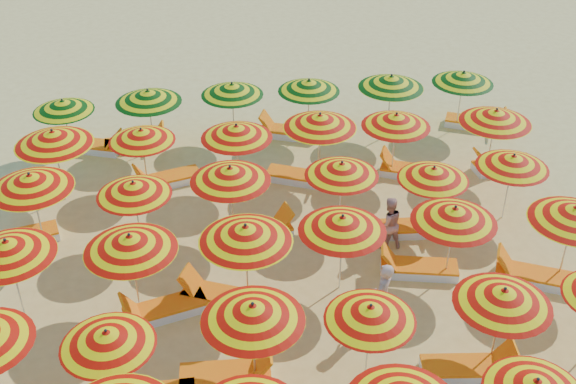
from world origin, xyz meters
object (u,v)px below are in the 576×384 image
object	(u,v)px
umbrella_16	(455,215)
beachgoer_a	(383,296)
umbrella_32	(232,89)
lounger_21	(476,123)
umbrella_12	(7,248)
umbrella_18	(30,182)
umbrella_31	(148,96)
lounger_14	(167,179)
umbrella_24	(53,138)
umbrella_26	(236,132)
umbrella_30	(63,106)
umbrella_22	(434,174)
lounger_5	(228,375)
beachgoer_b	(388,223)
umbrella_14	(246,233)
umbrella_29	(496,116)
lounger_18	(93,146)
umbrella_15	(342,224)
lounger_16	(410,171)
umbrella_7	(107,338)
lounger_17	(502,165)
umbrella_25	(141,135)
lounger_15	(300,177)
lounger_11	(19,238)
lounger_10	(533,276)
umbrella_21	(342,169)
umbrella_34	(391,82)
lounger_6	(469,368)
lounger_19	(137,143)
lounger_20	(288,132)
umbrella_8	(253,312)
lounger_12	(258,233)
umbrella_17	(575,214)
umbrella_20	(230,174)
umbrella_23	(513,161)
lounger_9	(417,268)
umbrella_28	(396,120)
lounger_13	(409,228)
umbrella_13	(130,243)
umbrella_35	(463,78)
lounger_7	(163,310)

from	to	relation	value
umbrella_16	beachgoer_a	bearing A→B (deg)	-144.23
umbrella_32	lounger_21	xyz separation A→B (m)	(7.34, -0.01, -1.50)
umbrella_12	umbrella_18	world-z (taller)	umbrella_18
umbrella_31	lounger_14	world-z (taller)	umbrella_31
umbrella_24	umbrella_26	size ratio (longest dim) A/B	1.02
umbrella_26	umbrella_30	world-z (taller)	umbrella_26
umbrella_16	umbrella_22	distance (m)	1.87
lounger_5	beachgoer_b	bearing A→B (deg)	45.01
umbrella_14	umbrella_29	size ratio (longest dim) A/B	1.07
umbrella_16	lounger_18	size ratio (longest dim) A/B	1.31
umbrella_15	lounger_5	bearing A→B (deg)	-136.73
umbrella_14	umbrella_24	xyz separation A→B (m)	(-4.44, 4.46, 0.01)
umbrella_12	umbrella_15	xyz separation A→B (m)	(6.68, 0.11, -0.03)
umbrella_29	lounger_16	world-z (taller)	umbrella_29
umbrella_7	umbrella_30	size ratio (longest dim) A/B	0.96
umbrella_16	umbrella_22	world-z (taller)	umbrella_16
lounger_17	beachgoer_a	xyz separation A→B (m)	(-4.67, -5.56, 0.61)
umbrella_25	lounger_15	world-z (taller)	umbrella_25
umbrella_31	beachgoer_a	bearing A→B (deg)	-57.68
umbrella_30	umbrella_31	size ratio (longest dim) A/B	0.86
umbrella_29	lounger_11	bearing A→B (deg)	-171.83
umbrella_7	lounger_21	world-z (taller)	umbrella_7
umbrella_18	umbrella_30	xyz separation A→B (m)	(0.07, 4.23, -0.22)
lounger_10	umbrella_21	bearing A→B (deg)	-8.82
umbrella_25	umbrella_31	distance (m)	2.00
umbrella_7	lounger_14	size ratio (longest dim) A/B	0.98
umbrella_34	lounger_6	distance (m)	9.51
lounger_10	lounger_19	xyz separation A→B (m)	(-9.04, 7.03, 0.00)
lounger_5	lounger_6	bearing A→B (deg)	-3.00
umbrella_18	lounger_11	size ratio (longest dim) A/B	1.19
lounger_14	lounger_20	bearing A→B (deg)	-164.82
umbrella_8	umbrella_25	bearing A→B (deg)	108.24
umbrella_30	lounger_12	xyz separation A→B (m)	(4.98, -4.55, -1.41)
umbrella_14	umbrella_17	xyz separation A→B (m)	(6.88, -0.08, -0.02)
umbrella_18	lounger_10	world-z (taller)	umbrella_18
umbrella_7	umbrella_20	xyz separation A→B (m)	(2.34, 4.79, 0.19)
umbrella_23	lounger_19	distance (m)	10.45
umbrella_14	lounger_9	bearing A→B (deg)	7.29
umbrella_28	lounger_13	distance (m)	3.06
umbrella_29	umbrella_12	bearing A→B (deg)	-159.52
umbrella_13	umbrella_34	xyz separation A→B (m)	(6.90, 6.83, -0.00)
umbrella_32	lounger_12	xyz separation A→B (m)	(0.32, -4.86, -1.50)
umbrella_35	lounger_9	size ratio (longest dim) A/B	1.29
lounger_13	lounger_15	size ratio (longest dim) A/B	0.97
umbrella_20	lounger_15	size ratio (longest dim) A/B	1.27
umbrella_14	lounger_7	bearing A→B (deg)	-172.60
lounger_12	lounger_21	xyz separation A→B (m)	(7.02, 4.85, 0.00)
umbrella_16	lounger_12	distance (m)	4.72
umbrella_13	umbrella_32	bearing A→B (deg)	71.49
umbrella_13	umbrella_35	xyz separation A→B (m)	(9.11, 7.06, -0.09)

